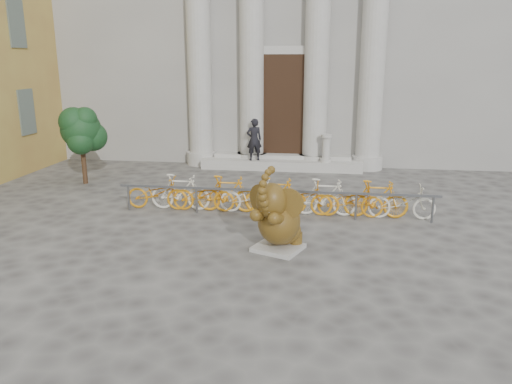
# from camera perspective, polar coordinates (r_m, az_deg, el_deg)

# --- Properties ---
(ground) EXTENTS (80.00, 80.00, 0.00)m
(ground) POSITION_cam_1_polar(r_m,az_deg,el_deg) (10.08, -1.84, -8.54)
(ground) COLOR #474442
(ground) RESTS_ON ground
(classical_building) EXTENTS (22.00, 10.70, 12.00)m
(classical_building) POSITION_cam_1_polar(r_m,az_deg,el_deg) (24.18, 4.37, 19.55)
(classical_building) COLOR gray
(classical_building) RESTS_ON ground
(entrance_steps) EXTENTS (6.00, 1.20, 0.36)m
(entrance_steps) POSITION_cam_1_polar(r_m,az_deg,el_deg) (18.97, 2.94, 3.24)
(entrance_steps) COLOR #A8A59E
(entrance_steps) RESTS_ON ground
(elephant_statue) EXTENTS (1.30, 1.52, 1.91)m
(elephant_statue) POSITION_cam_1_polar(r_m,az_deg,el_deg) (10.69, 2.52, -3.18)
(elephant_statue) COLOR #A8A59E
(elephant_statue) RESTS_ON ground
(bike_rack) EXTENTS (8.42, 0.53, 1.00)m
(bike_rack) POSITION_cam_1_polar(r_m,az_deg,el_deg) (13.31, 2.25, -0.40)
(bike_rack) COLOR slate
(bike_rack) RESTS_ON ground
(tree) EXTENTS (1.47, 1.34, 2.55)m
(tree) POSITION_cam_1_polar(r_m,az_deg,el_deg) (17.29, -19.32, 6.64)
(tree) COLOR #332114
(tree) RESTS_ON ground
(pedestrian) EXTENTS (0.66, 0.54, 1.56)m
(pedestrian) POSITION_cam_1_polar(r_m,az_deg,el_deg) (18.57, -0.22, 6.01)
(pedestrian) COLOR black
(pedestrian) RESTS_ON entrance_steps
(balustrade_post) EXTENTS (0.41, 0.41, 1.01)m
(balustrade_post) POSITION_cam_1_polar(r_m,az_deg,el_deg) (18.49, 8.00, 4.84)
(balustrade_post) COLOR #A8A59E
(balustrade_post) RESTS_ON entrance_steps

